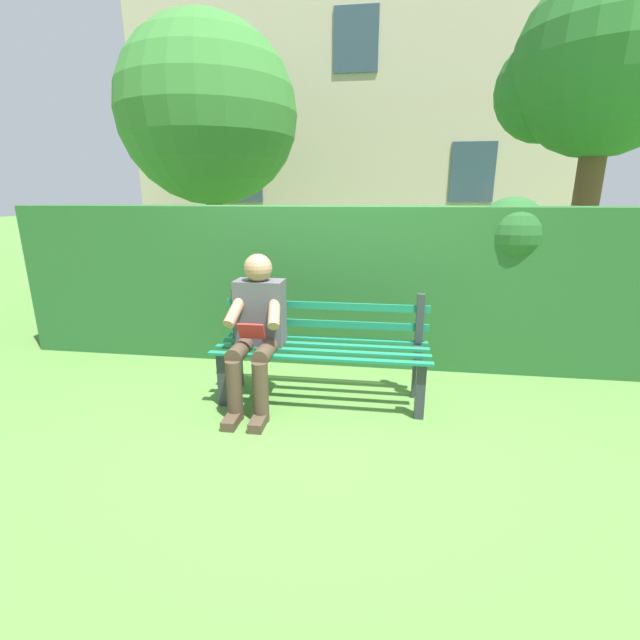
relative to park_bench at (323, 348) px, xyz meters
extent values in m
plane|color=#517F38|center=(0.00, 0.06, -0.43)|extent=(60.00, 60.00, 0.00)
cube|color=#2D3338|center=(-0.77, 0.25, -0.21)|extent=(0.07, 0.07, 0.45)
cube|color=#2D3338|center=(0.77, 0.25, -0.21)|extent=(0.07, 0.07, 0.45)
cube|color=#2D3338|center=(-0.77, -0.12, -0.21)|extent=(0.07, 0.07, 0.45)
cube|color=#2D3338|center=(0.77, -0.12, -0.21)|extent=(0.07, 0.07, 0.45)
cube|color=#197251|center=(0.00, -0.17, 0.02)|extent=(1.70, 0.06, 0.02)
cube|color=#197251|center=(0.00, -0.01, 0.02)|extent=(1.70, 0.06, 0.02)
cube|color=#197251|center=(0.00, 0.14, 0.02)|extent=(1.70, 0.06, 0.02)
cube|color=#197251|center=(0.00, 0.30, 0.02)|extent=(1.70, 0.06, 0.02)
cube|color=#2D3338|center=(-0.77, -0.16, 0.24)|extent=(0.06, 0.06, 0.41)
cube|color=#2D3338|center=(0.77, -0.16, 0.24)|extent=(0.06, 0.06, 0.41)
cube|color=#197251|center=(0.00, -0.16, 0.16)|extent=(1.70, 0.02, 0.06)
cube|color=#197251|center=(0.00, -0.16, 0.31)|extent=(1.70, 0.02, 0.06)
cube|color=#4C4C51|center=(0.50, 0.04, 0.29)|extent=(0.38, 0.22, 0.52)
sphere|color=#A57A5B|center=(0.50, 0.06, 0.65)|extent=(0.22, 0.22, 0.22)
cylinder|color=#473828|center=(0.40, 0.25, 0.05)|extent=(0.13, 0.42, 0.13)
cylinder|color=#473828|center=(0.60, 0.25, 0.05)|extent=(0.13, 0.42, 0.13)
cylinder|color=#473828|center=(0.40, 0.46, -0.20)|extent=(0.12, 0.12, 0.47)
cylinder|color=#473828|center=(0.60, 0.46, -0.20)|extent=(0.12, 0.12, 0.47)
cube|color=#473828|center=(0.40, 0.54, -0.40)|extent=(0.10, 0.24, 0.07)
cube|color=#473828|center=(0.60, 0.54, -0.40)|extent=(0.10, 0.24, 0.07)
cylinder|color=#A57A5B|center=(0.35, 0.18, 0.35)|extent=(0.14, 0.32, 0.26)
cylinder|color=#A57A5B|center=(0.65, 0.18, 0.35)|extent=(0.14, 0.32, 0.26)
cube|color=#B22626|center=(0.50, 0.30, 0.22)|extent=(0.20, 0.07, 0.13)
cube|color=#265B28|center=(0.20, -1.06, 0.33)|extent=(6.02, 0.71, 1.53)
sphere|color=#265B28|center=(-1.60, -0.95, 0.87)|extent=(0.64, 0.64, 0.64)
sphere|color=#265B28|center=(1.71, -1.13, 0.79)|extent=(0.57, 0.57, 0.57)
cylinder|color=brown|center=(-2.93, -2.73, 0.83)|extent=(0.31, 0.31, 2.53)
sphere|color=#2D702D|center=(-2.93, -2.73, 2.67)|extent=(2.11, 2.11, 2.11)
sphere|color=#2D702D|center=(-2.41, -3.05, 2.46)|extent=(1.26, 1.26, 1.26)
cube|color=#BCAD93|center=(0.24, -8.04, 3.31)|extent=(9.95, 2.82, 7.48)
cube|color=#334756|center=(-2.24, -6.62, 1.66)|extent=(0.90, 0.04, 1.20)
cube|color=#334756|center=(2.73, -6.62, 1.66)|extent=(0.90, 0.04, 1.20)
cube|color=#334756|center=(0.24, -6.62, 4.20)|extent=(0.90, 0.04, 1.20)
cylinder|color=brown|center=(2.46, -4.13, 0.63)|extent=(0.29, 0.29, 2.12)
sphere|color=#387A33|center=(2.46, -4.13, 2.48)|extent=(2.90, 2.90, 2.90)
sphere|color=#387A33|center=(3.18, -4.57, 2.19)|extent=(1.74, 1.74, 1.74)
camera|label=1|loc=(-0.45, 3.30, 1.19)|focal=24.43mm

